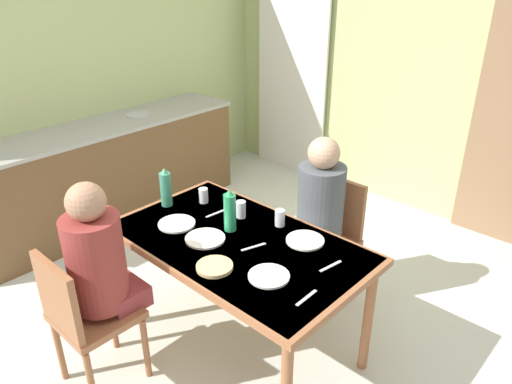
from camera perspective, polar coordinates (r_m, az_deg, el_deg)
The scene contains 24 objects.
ground_plane at distance 3.28m, azimuth -5.89°, elevation -16.14°, with size 6.72×6.72×0.00m, color silver.
wall_back at distance 4.64m, azimuth 18.50°, elevation 13.10°, with size 4.46×0.10×2.52m, color #B0BE7B.
wall_left at distance 4.66m, azimuth -18.56°, elevation 13.16°, with size 0.10×3.87×2.52m, color #B0C07F.
curtain_panel at distance 5.29m, azimuth 4.19°, elevation 13.54°, with size 0.90×0.03×2.12m, color white.
kitchen_counter at distance 4.54m, azimuth -17.01°, elevation 2.26°, with size 0.61×2.50×0.91m.
dining_table at distance 2.76m, azimuth -2.13°, elevation -7.08°, with size 1.47×0.86×0.76m.
chair_near_diner at distance 2.77m, azimuth -19.80°, elevation -13.50°, with size 0.40×0.40×0.87m.
chair_far_diner at distance 3.33m, azimuth 8.60°, elevation -4.88°, with size 0.40×0.40×0.87m.
person_near_diner at distance 2.65m, azimuth -18.16°, elevation -7.53°, with size 0.30×0.37×0.77m.
person_far_diner at distance 3.09m, azimuth 7.50°, elevation -1.33°, with size 0.30×0.37×0.77m.
water_bottle_green_near at distance 2.77m, azimuth -3.12°, elevation -2.28°, with size 0.07×0.07×0.26m.
water_bottle_green_far at distance 3.09m, azimuth -10.63°, elevation 0.46°, with size 0.07×0.07×0.26m.
dinner_plate_near_left at distance 2.91m, azimuth -9.37°, elevation -3.71°, with size 0.22×0.22×0.01m, color white.
dinner_plate_near_right at distance 2.74m, azimuth -6.04°, elevation -5.49°, with size 0.23×0.23×0.01m, color white.
dinner_plate_far_center at distance 2.43m, azimuth 1.53°, elevation -9.90°, with size 0.21×0.21×0.01m, color white.
dinner_plate_far_side at distance 2.72m, azimuth 5.83°, elevation -5.71°, with size 0.22×0.22×0.01m, color white.
drinking_glass_by_near_diner at distance 3.13m, azimuth -6.24°, elevation -0.41°, with size 0.06×0.06×0.10m, color silver.
drinking_glass_by_far_diner at distance 2.84m, azimuth 2.84°, elevation -3.07°, with size 0.06×0.06×0.10m, color silver.
drinking_glass_spare_center at distance 2.93m, azimuth -1.80°, elevation -2.07°, with size 0.06×0.06×0.11m, color silver.
bread_plate_sliced at distance 2.50m, azimuth -4.93°, elevation -8.79°, with size 0.19×0.19×0.02m, color #DBB77A.
cutlery_knife_near at distance 2.66m, azimuth -0.29°, elevation -6.52°, with size 0.15×0.02×0.00m, color silver.
cutlery_fork_near at distance 2.54m, azimuth 8.83°, elevation -8.66°, with size 0.15×0.02×0.00m, color silver.
cutlery_knife_far at distance 3.00m, azimuth -4.75°, elevation -2.52°, with size 0.15×0.02×0.00m, color silver.
cutlery_fork_far at distance 2.31m, azimuth 5.99°, elevation -12.33°, with size 0.15×0.02×0.00m, color silver.
Camera 1 is at (1.88, -1.55, 2.19)m, focal length 33.81 mm.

